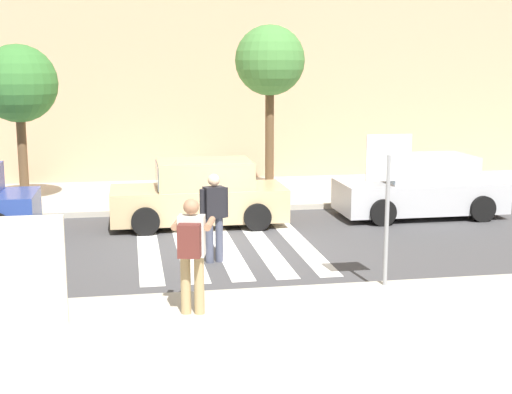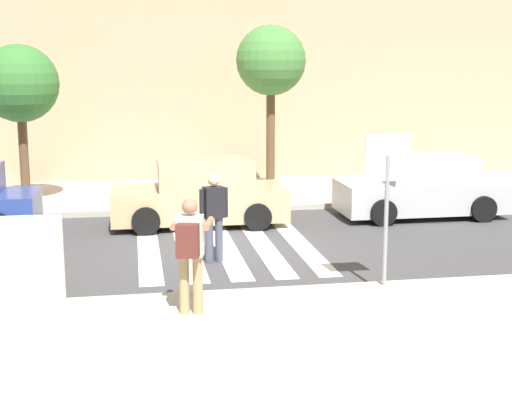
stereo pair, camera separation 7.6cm
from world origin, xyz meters
name	(u,v)px [view 1 (the left image)]	position (x,y,z in m)	size (l,w,h in m)	color
ground_plane	(226,248)	(0.00, 0.00, 0.00)	(120.00, 120.00, 0.00)	#424244
sidewalk_near	(293,367)	(0.00, -6.20, 0.07)	(60.00, 6.00, 0.14)	#B2AD9E
sidewalk_far	(198,194)	(0.00, 6.00, 0.07)	(60.00, 4.80, 0.14)	#B2AD9E
building_facade_far	(184,63)	(0.00, 10.40, 3.82)	(56.00, 4.00, 7.64)	tan
crosswalk_stripe_0	(148,249)	(-1.60, 0.20, 0.00)	(0.44, 5.20, 0.01)	silver
crosswalk_stripe_1	(187,247)	(-0.80, 0.20, 0.00)	(0.44, 5.20, 0.01)	silver
crosswalk_stripe_2	(225,245)	(0.00, 0.20, 0.00)	(0.44, 5.20, 0.01)	silver
crosswalk_stripe_3	(262,244)	(0.80, 0.20, 0.00)	(0.44, 5.20, 0.01)	silver
crosswalk_stripe_4	(298,242)	(1.60, 0.20, 0.00)	(0.44, 5.20, 0.01)	silver
stop_sign	(388,176)	(2.21, -3.40, 1.97)	(0.76, 0.08, 2.52)	gray
photographer_with_backpack	(192,246)	(-1.08, -4.27, 1.17)	(0.70, 0.92, 1.72)	tan
pedestrian_crossing	(214,213)	(-0.36, -1.02, 0.97)	(0.56, 0.33, 1.72)	#474C60
parked_car_tan	(200,195)	(-0.31, 2.30, 0.73)	(4.10, 1.92, 1.55)	tan
parked_car_silver	(421,188)	(5.26, 2.30, 0.73)	(4.10, 1.92, 1.55)	#B7BABF
street_tree_west	(18,85)	(-4.66, 4.85, 3.26)	(1.99, 1.99, 4.16)	brown
street_tree_center	(270,62)	(1.89, 4.92, 3.83)	(1.90, 1.90, 4.70)	brown
advertising_board	(25,273)	(-3.39, -4.45, 0.94)	(1.10, 0.11, 1.60)	beige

